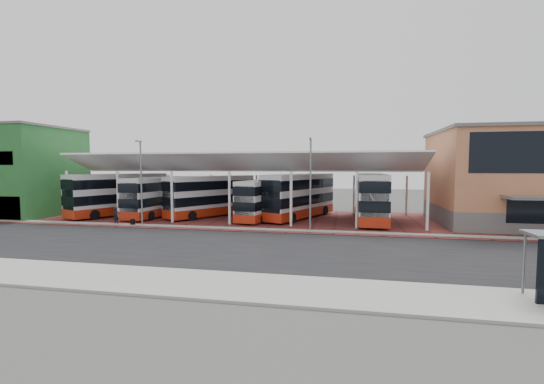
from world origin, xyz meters
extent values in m
plane|color=#3F413D|center=(0.00, 0.00, 0.00)|extent=(140.00, 140.00, 0.00)
cube|color=black|center=(0.00, -1.00, 0.01)|extent=(120.00, 14.00, 0.02)
cube|color=maroon|center=(2.00, 13.00, 0.03)|extent=(72.00, 16.00, 0.06)
cube|color=gray|center=(0.00, -9.00, 0.07)|extent=(120.00, 4.00, 0.14)
cube|color=gray|center=(0.00, 6.20, 0.07)|extent=(120.00, 0.80, 0.14)
cube|color=yellow|center=(0.00, -7.00, 0.03)|extent=(120.00, 0.12, 0.01)
cube|color=yellow|center=(0.00, -6.70, 0.03)|extent=(120.00, 0.12, 0.01)
cylinder|color=silver|center=(-24.00, 8.50, 2.60)|extent=(0.26, 0.26, 5.20)
cylinder|color=silver|center=(-24.00, 19.50, 2.30)|extent=(0.26, 0.26, 4.60)
cylinder|color=silver|center=(-18.00, 8.50, 2.60)|extent=(0.26, 0.26, 5.20)
cylinder|color=silver|center=(-18.00, 19.50, 2.30)|extent=(0.26, 0.26, 4.60)
cylinder|color=silver|center=(-12.00, 8.50, 2.60)|extent=(0.26, 0.26, 5.20)
cylinder|color=silver|center=(-12.00, 19.50, 2.30)|extent=(0.26, 0.26, 4.60)
cylinder|color=silver|center=(-6.00, 8.50, 2.60)|extent=(0.26, 0.26, 5.20)
cylinder|color=silver|center=(-6.00, 19.50, 2.30)|extent=(0.26, 0.26, 4.60)
cylinder|color=silver|center=(0.00, 8.50, 2.60)|extent=(0.26, 0.26, 5.20)
cylinder|color=silver|center=(0.00, 19.50, 2.30)|extent=(0.26, 0.26, 4.60)
cylinder|color=silver|center=(6.00, 8.50, 2.60)|extent=(0.26, 0.26, 5.20)
cylinder|color=silver|center=(6.00, 19.50, 2.30)|extent=(0.26, 0.26, 4.60)
cylinder|color=silver|center=(12.00, 8.50, 2.60)|extent=(0.26, 0.26, 5.20)
cylinder|color=silver|center=(12.00, 19.50, 2.30)|extent=(0.26, 0.26, 4.60)
cube|color=silver|center=(-6.00, 10.70, 6.10)|extent=(37.00, 4.95, 1.95)
cube|color=silver|center=(-6.00, 16.30, 5.90)|extent=(37.00, 7.12, 1.43)
cube|color=#5B5755|center=(23.00, 14.00, 0.90)|extent=(18.00, 12.00, 1.80)
cube|color=#B6714D|center=(23.00, 14.00, 5.40)|extent=(18.00, 12.00, 7.20)
cube|color=#5B5755|center=(23.00, 14.00, 9.10)|extent=(18.40, 12.40, 0.30)
cube|color=#27642C|center=(-30.00, 11.00, 5.00)|extent=(6.20, 10.00, 10.00)
cube|color=black|center=(-30.00, 6.10, 1.40)|extent=(5.20, 0.20, 2.40)
cube|color=#5B5755|center=(-30.00, 11.00, 10.10)|extent=(6.40, 10.20, 0.25)
cylinder|color=slate|center=(-14.00, 6.30, 4.00)|extent=(0.16, 0.16, 8.00)
cube|color=slate|center=(-14.00, 6.00, 8.00)|extent=(0.15, 0.90, 0.15)
cylinder|color=slate|center=(2.00, 6.30, 4.00)|extent=(0.16, 0.16, 8.00)
cube|color=slate|center=(2.00, 6.00, 8.00)|extent=(0.15, 0.90, 0.15)
cube|color=#BDBDBF|center=(-20.61, 12.53, 2.57)|extent=(7.08, 11.55, 4.49)
cube|color=#9E220E|center=(-20.61, 12.53, 0.74)|extent=(7.14, 11.61, 0.94)
cube|color=black|center=(-20.61, 12.53, 2.10)|extent=(7.14, 11.61, 0.99)
cube|color=black|center=(-20.61, 12.53, 3.77)|extent=(7.14, 11.61, 0.99)
cube|color=black|center=(-22.93, 7.34, 2.46)|extent=(2.19, 1.06, 3.76)
cylinder|color=black|center=(-23.30, 9.71, 0.58)|extent=(0.69, 1.07, 1.04)
cylinder|color=black|center=(-20.92, 8.64, 0.58)|extent=(0.69, 1.07, 1.04)
cylinder|color=black|center=(-20.29, 16.42, 0.58)|extent=(0.69, 1.07, 1.04)
cylinder|color=black|center=(-17.91, 15.36, 0.58)|extent=(0.69, 1.07, 1.04)
cube|color=#BDBDBF|center=(-15.67, 12.81, 2.38)|extent=(3.48, 10.83, 4.16)
cube|color=#9E220E|center=(-15.67, 12.81, 0.69)|extent=(3.52, 10.87, 0.87)
cube|color=black|center=(-15.67, 12.81, 1.95)|extent=(3.52, 10.87, 0.92)
cube|color=black|center=(-15.67, 12.81, 3.49)|extent=(3.52, 10.87, 0.92)
cube|color=black|center=(-16.20, 7.57, 2.28)|extent=(2.18, 0.32, 3.48)
cylinder|color=black|center=(-17.22, 9.55, 0.54)|extent=(0.37, 0.99, 0.97)
cylinder|color=black|center=(-14.81, 9.30, 0.54)|extent=(0.37, 0.99, 0.97)
cylinder|color=black|center=(-16.53, 16.32, 0.54)|extent=(0.37, 0.99, 0.97)
cylinder|color=black|center=(-14.12, 16.08, 0.54)|extent=(0.37, 0.99, 0.97)
cube|color=#BDBDBF|center=(-9.85, 13.74, 2.45)|extent=(7.80, 10.67, 4.29)
cube|color=#9E220E|center=(-9.85, 13.74, 0.71)|extent=(7.86, 10.73, 0.90)
cube|color=black|center=(-9.85, 13.74, 2.00)|extent=(7.86, 10.73, 0.95)
cube|color=black|center=(-9.85, 13.74, 3.60)|extent=(7.86, 10.73, 0.95)
cube|color=black|center=(-12.66, 9.09, 2.35)|extent=(1.97, 1.25, 3.59)
cylinder|color=black|center=(-12.73, 11.38, 0.56)|extent=(0.75, 1.00, 1.00)
cylinder|color=black|center=(-10.60, 10.09, 0.56)|extent=(0.75, 1.00, 1.00)
cylinder|color=black|center=(-9.10, 17.38, 0.56)|extent=(0.75, 1.00, 1.00)
cylinder|color=black|center=(-6.97, 16.09, 0.56)|extent=(0.75, 1.00, 1.00)
cube|color=#BDBDBF|center=(-3.61, 12.97, 2.25)|extent=(3.90, 10.29, 3.93)
cube|color=#9E220E|center=(-3.61, 12.97, 0.65)|extent=(3.94, 10.33, 0.82)
cube|color=black|center=(-3.61, 12.97, 1.84)|extent=(3.94, 10.33, 0.87)
cube|color=black|center=(-3.61, 12.97, 3.30)|extent=(3.94, 10.33, 0.87)
cube|color=black|center=(-4.43, 8.06, 2.16)|extent=(2.04, 0.43, 3.29)
cylinder|color=black|center=(-5.27, 9.98, 0.52)|extent=(0.40, 0.94, 0.91)
cylinder|color=black|center=(-3.02, 9.61, 0.52)|extent=(0.40, 0.94, 0.91)
cylinder|color=black|center=(-4.21, 16.33, 0.52)|extent=(0.40, 0.94, 0.91)
cylinder|color=black|center=(-1.96, 15.95, 0.52)|extent=(0.40, 0.94, 0.91)
cube|color=#BDBDBF|center=(0.09, 14.30, 2.58)|extent=(6.88, 11.65, 4.51)
cube|color=#9E220E|center=(0.09, 14.30, 0.74)|extent=(6.93, 11.71, 0.94)
cube|color=black|center=(0.09, 14.30, 2.10)|extent=(6.93, 11.71, 1.00)
cube|color=black|center=(0.09, 14.30, 3.78)|extent=(6.93, 11.71, 1.00)
cube|color=black|center=(-2.12, 9.03, 2.47)|extent=(2.22, 1.01, 3.77)
cylinder|color=black|center=(-2.55, 11.40, 0.58)|extent=(0.68, 1.08, 1.05)
cylinder|color=black|center=(-0.13, 10.39, 0.58)|extent=(0.68, 1.08, 1.05)
cylinder|color=black|center=(0.30, 18.21, 0.58)|extent=(0.68, 1.08, 1.05)
cylinder|color=black|center=(2.72, 17.20, 0.58)|extent=(0.68, 1.08, 1.05)
cube|color=#BDBDBF|center=(7.52, 13.43, 2.61)|extent=(2.74, 11.72, 4.58)
cube|color=#9E220E|center=(7.52, 13.43, 0.75)|extent=(2.78, 11.76, 0.96)
cube|color=black|center=(7.52, 13.43, 2.13)|extent=(2.78, 11.76, 1.01)
cube|color=black|center=(7.52, 13.43, 3.84)|extent=(2.78, 11.76, 1.01)
cube|color=black|center=(7.48, 7.63, 2.51)|extent=(2.39, 0.12, 3.83)
cylinder|color=black|center=(6.17, 9.70, 0.59)|extent=(0.31, 1.07, 1.06)
cylinder|color=black|center=(8.83, 9.68, 0.59)|extent=(0.31, 1.07, 1.06)
cylinder|color=black|center=(6.22, 17.19, 0.59)|extent=(0.31, 1.07, 1.06)
cylinder|color=black|center=(8.88, 17.17, 0.59)|extent=(0.31, 1.07, 1.06)
imported|color=black|center=(-16.69, 6.21, 0.89)|extent=(0.53, 0.68, 1.67)
cube|color=black|center=(-14.83, 6.00, 0.37)|extent=(0.36, 0.25, 0.61)
cylinder|color=slate|center=(12.56, -7.60, 1.47)|extent=(0.11, 0.11, 2.67)
camera|label=1|loc=(4.85, -24.95, 5.64)|focal=24.00mm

